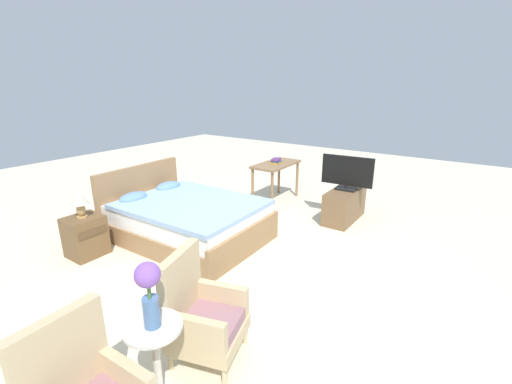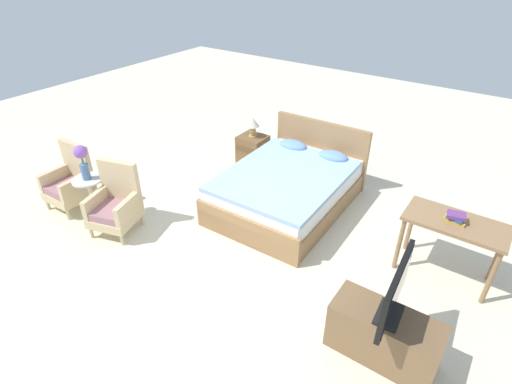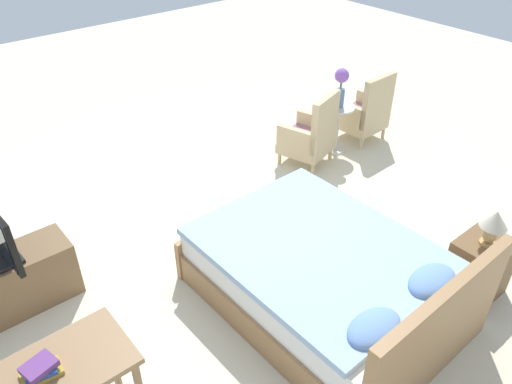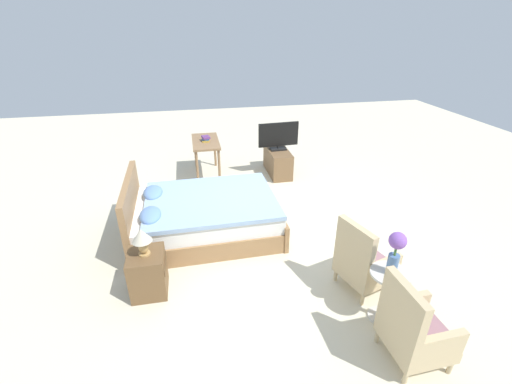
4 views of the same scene
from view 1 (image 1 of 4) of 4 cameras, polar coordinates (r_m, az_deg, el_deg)
ground_plane at (r=4.64m, az=-3.09°, el=-10.30°), size 16.00×16.00×0.00m
bed at (r=5.08m, az=-11.63°, el=-4.36°), size 1.56×2.14×0.96m
armchair_by_window_right at (r=2.98m, az=-9.07°, el=-19.71°), size 0.67×0.67×0.92m
side_table at (r=2.72m, az=-16.33°, el=-24.36°), size 0.40×0.40×0.61m
flower_vase at (r=2.41m, az=-17.43°, el=-15.06°), size 0.17×0.17×0.48m
nightstand at (r=5.02m, az=-26.55°, el=-6.61°), size 0.44×0.41×0.53m
table_lamp at (r=4.86m, az=-27.33°, el=-1.40°), size 0.22×0.22×0.33m
tv_stand at (r=5.82m, az=14.52°, el=-2.08°), size 0.96×0.40×0.52m
tv_flatscreen at (r=5.67m, az=14.95°, el=3.16°), size 0.22×0.82×0.56m
vanity_desk at (r=6.48m, az=3.36°, el=3.87°), size 1.04×0.52×0.74m
book_stack at (r=6.42m, az=3.37°, el=5.18°), size 0.23×0.17×0.10m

